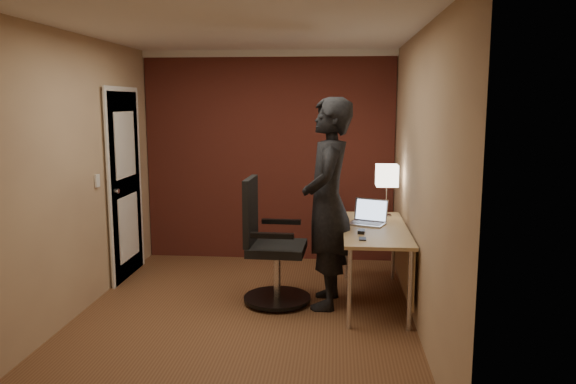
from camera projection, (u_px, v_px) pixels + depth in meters
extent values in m
plane|color=brown|center=(244.00, 317.00, 5.01)|extent=(4.00, 4.00, 0.00)
plane|color=white|center=(240.00, 28.00, 4.61)|extent=(4.00, 4.00, 0.00)
plane|color=tan|center=(269.00, 156.00, 6.78)|extent=(3.00, 0.00, 3.00)
plane|color=tan|center=(176.00, 231.00, 2.84)|extent=(3.00, 0.00, 3.00)
plane|color=tan|center=(73.00, 177.00, 4.93)|extent=(0.00, 4.00, 4.00)
plane|color=tan|center=(419.00, 181.00, 4.68)|extent=(0.00, 4.00, 4.00)
cube|color=brown|center=(269.00, 157.00, 6.75)|extent=(2.98, 0.06, 2.50)
cube|color=silver|center=(268.00, 53.00, 6.54)|extent=(3.00, 0.08, 0.08)
cube|color=silver|center=(69.00, 35.00, 4.74)|extent=(0.08, 4.00, 0.08)
cube|color=silver|center=(420.00, 31.00, 4.49)|extent=(0.08, 4.00, 0.08)
cube|color=silver|center=(124.00, 186.00, 6.05)|extent=(0.05, 0.82, 2.02)
cube|color=silver|center=(126.00, 186.00, 6.05)|extent=(0.02, 0.92, 2.12)
cylinder|color=silver|center=(116.00, 191.00, 5.73)|extent=(0.05, 0.05, 0.05)
cube|color=silver|center=(97.00, 181.00, 5.39)|extent=(0.02, 0.08, 0.12)
cube|color=tan|center=(375.00, 229.00, 5.30)|extent=(0.60, 1.50, 0.03)
cube|color=tan|center=(404.00, 259.00, 5.32)|extent=(0.02, 1.38, 0.54)
cylinder|color=silver|center=(349.00, 289.00, 4.70)|extent=(0.04, 0.04, 0.70)
cylinder|color=silver|center=(347.00, 247.00, 6.06)|extent=(0.04, 0.04, 0.70)
cylinder|color=silver|center=(410.00, 291.00, 4.66)|extent=(0.04, 0.04, 0.70)
cylinder|color=silver|center=(393.00, 248.00, 6.02)|extent=(0.04, 0.04, 0.70)
cube|color=silver|center=(386.00, 215.00, 5.82)|extent=(0.11, 0.11, 0.01)
cylinder|color=silver|center=(386.00, 200.00, 5.79)|extent=(0.01, 0.01, 0.30)
cube|color=white|center=(387.00, 175.00, 5.75)|extent=(0.22, 0.22, 0.22)
cube|color=silver|center=(367.00, 224.00, 5.41)|extent=(0.39, 0.34, 0.01)
cube|color=silver|center=(371.00, 210.00, 5.49)|extent=(0.33, 0.18, 0.22)
cube|color=#B2CCF2|center=(371.00, 210.00, 5.48)|extent=(0.30, 0.15, 0.19)
cube|color=gray|center=(367.00, 223.00, 5.40)|extent=(0.31, 0.22, 0.00)
cube|color=black|center=(361.00, 232.00, 5.05)|extent=(0.07, 0.11, 0.03)
cube|color=black|center=(363.00, 239.00, 4.82)|extent=(0.06, 0.12, 0.01)
cylinder|color=black|center=(277.00, 298.00, 5.36)|extent=(0.64, 0.64, 0.03)
cylinder|color=silver|center=(277.00, 274.00, 5.32)|extent=(0.07, 0.07, 0.48)
cube|color=black|center=(277.00, 248.00, 5.28)|extent=(0.55, 0.55, 0.08)
cube|color=black|center=(250.00, 211.00, 5.26)|extent=(0.08, 0.48, 0.63)
cube|color=black|center=(281.00, 222.00, 5.54)|extent=(0.39, 0.07, 0.05)
cube|color=black|center=(272.00, 236.00, 4.96)|extent=(0.39, 0.07, 0.05)
imported|color=black|center=(327.00, 204.00, 5.17)|extent=(0.49, 0.73, 1.94)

